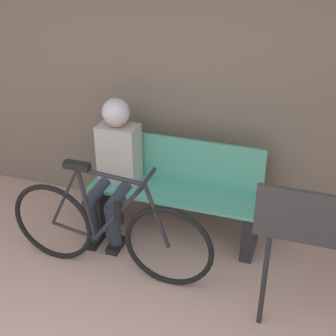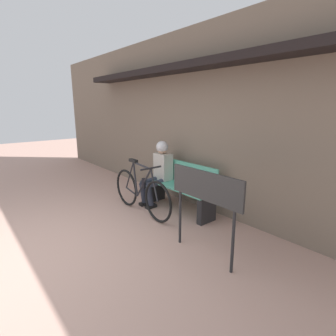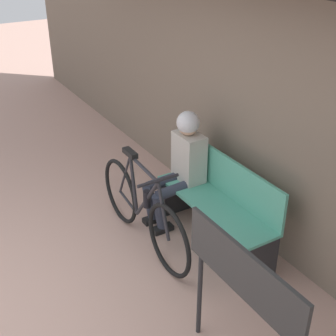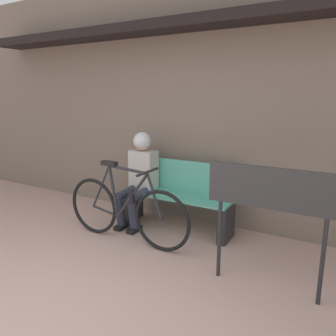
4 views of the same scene
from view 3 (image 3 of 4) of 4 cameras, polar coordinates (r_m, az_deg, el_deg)
name	(u,v)px [view 3 (image 3 of 4)]	position (r m, az deg, el deg)	size (l,w,h in m)	color
storefront_wall	(264,73)	(4.28, 11.59, 11.33)	(12.00, 0.56, 3.20)	#756656
park_bench_near	(218,207)	(4.56, 6.14, -4.73)	(1.44, 0.42, 0.86)	#51A88E
bicycle	(142,211)	(4.51, -3.13, -5.23)	(1.67, 0.40, 0.94)	black
person_seated	(181,161)	(4.71, 1.62, 0.92)	(0.34, 0.60, 1.22)	#2D3342
signboard	(241,282)	(3.06, 8.94, -13.57)	(1.09, 0.04, 1.11)	#232326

